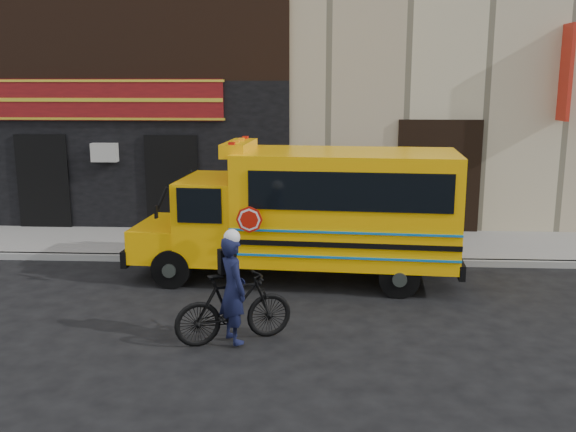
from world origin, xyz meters
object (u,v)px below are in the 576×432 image
(school_bus, at_px, (314,210))
(bicycle, at_px, (234,308))
(sign_pole, at_px, (371,201))
(cyclist, at_px, (233,292))

(school_bus, relative_size, bicycle, 3.62)
(sign_pole, xyz_separation_m, bicycle, (-2.49, -4.38, -0.94))
(sign_pole, relative_size, bicycle, 1.41)
(bicycle, bearing_deg, school_bus, -42.71)
(school_bus, bearing_deg, bicycle, -109.69)
(bicycle, distance_m, cyclist, 0.30)
(school_bus, height_order, sign_pole, school_bus)
(sign_pole, height_order, bicycle, sign_pole)
(sign_pole, bearing_deg, cyclist, -119.16)
(school_bus, bearing_deg, cyclist, -109.22)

